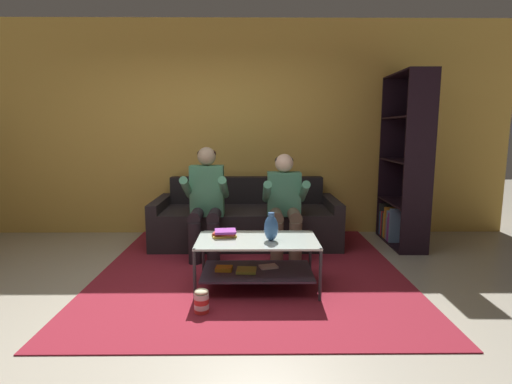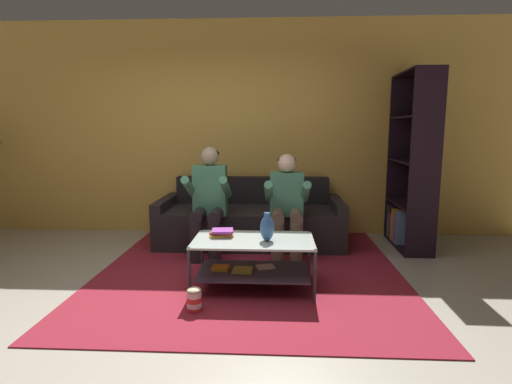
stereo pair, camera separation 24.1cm
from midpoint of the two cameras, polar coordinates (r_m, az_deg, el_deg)
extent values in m
plane|color=#AAA291|center=(3.52, -10.43, -15.43)|extent=(16.80, 16.80, 0.00)
cube|color=gold|center=(5.63, -5.05, 8.93)|extent=(8.40, 0.12, 2.90)
cube|color=black|center=(5.10, 0.58, -4.87)|extent=(2.04, 0.96, 0.46)
cube|color=black|center=(5.41, 0.75, 0.30)|extent=(2.04, 0.18, 0.35)
cube|color=black|center=(5.24, -11.39, -3.99)|extent=(0.13, 0.96, 0.58)
cube|color=black|center=(5.16, 12.74, -4.25)|extent=(0.13, 0.96, 0.58)
cylinder|color=black|center=(4.40, -6.99, -7.19)|extent=(0.14, 0.14, 0.46)
cylinder|color=black|center=(4.37, -4.39, -7.26)|extent=(0.14, 0.14, 0.46)
cylinder|color=black|center=(4.50, -6.67, -3.25)|extent=(0.14, 0.42, 0.14)
cylinder|color=black|center=(4.48, -4.14, -3.29)|extent=(0.14, 0.42, 0.14)
cube|color=#488965|center=(4.65, -5.09, 0.26)|extent=(0.38, 0.22, 0.58)
cylinder|color=#488965|center=(4.50, -7.98, 0.67)|extent=(0.09, 0.49, 0.31)
cylinder|color=#488965|center=(4.44, -2.81, 0.63)|extent=(0.09, 0.49, 0.31)
sphere|color=tan|center=(4.60, -5.15, 5.12)|extent=(0.21, 0.21, 0.21)
ellipsoid|color=black|center=(4.62, -5.12, 5.46)|extent=(0.21, 0.21, 0.13)
cylinder|color=brown|center=(4.34, 4.72, -7.38)|extent=(0.14, 0.14, 0.46)
cylinder|color=brown|center=(4.35, 7.37, -7.38)|extent=(0.14, 0.14, 0.46)
cylinder|color=brown|center=(4.44, 4.69, -3.38)|extent=(0.14, 0.42, 0.14)
cylinder|color=brown|center=(4.46, 7.27, -3.39)|extent=(0.14, 0.42, 0.14)
cube|color=#478667|center=(4.61, 5.89, -0.30)|extent=(0.38, 0.22, 0.50)
cylinder|color=#478667|center=(4.42, 3.38, -0.01)|extent=(0.09, 0.49, 0.31)
cylinder|color=#478667|center=(4.45, 8.64, -0.05)|extent=(0.09, 0.49, 0.31)
sphere|color=beige|center=(4.57, 5.96, 4.11)|extent=(0.21, 0.21, 0.21)
ellipsoid|color=black|center=(4.59, 5.95, 4.45)|extent=(0.21, 0.21, 0.13)
cube|color=#B8C5BC|center=(3.62, 1.56, -6.89)|extent=(1.08, 0.62, 0.02)
cube|color=#3E3346|center=(3.71, 1.54, -11.28)|extent=(1.00, 0.57, 0.02)
cylinder|color=#2F3035|center=(3.46, -7.52, -11.63)|extent=(0.03, 0.03, 0.47)
cylinder|color=#2F3035|center=(3.44, 10.43, -11.85)|extent=(0.03, 0.03, 0.47)
cylinder|color=#2F3035|center=(4.01, -5.99, -8.70)|extent=(0.03, 0.03, 0.47)
cylinder|color=#2F3035|center=(3.99, 9.33, -8.86)|extent=(0.03, 0.03, 0.47)
cube|color=orange|center=(3.72, -3.22, -10.80)|extent=(0.16, 0.13, 0.03)
cube|color=gold|center=(3.68, -0.03, -11.12)|extent=(0.19, 0.17, 0.02)
cube|color=silver|center=(3.77, 3.20, -10.64)|extent=(0.19, 0.15, 0.02)
cube|color=maroon|center=(4.36, 0.93, -10.35)|extent=(3.04, 3.47, 0.01)
cube|color=#904A57|center=(4.36, 0.93, -10.32)|extent=(1.67, 1.91, 0.00)
ellipsoid|color=#30588F|center=(3.54, 3.55, -5.20)|extent=(0.12, 0.12, 0.23)
cylinder|color=#30588F|center=(3.51, 3.57, -3.40)|extent=(0.06, 0.06, 0.05)
cube|color=gold|center=(3.71, -3.12, -6.19)|extent=(0.24, 0.18, 0.02)
cube|color=#C5392E|center=(3.71, -3.08, -5.85)|extent=(0.22, 0.16, 0.02)
cube|color=purple|center=(3.70, -2.95, -5.56)|extent=(0.21, 0.19, 0.02)
cube|color=black|center=(5.69, 21.14, 4.44)|extent=(0.34, 0.03, 2.12)
cube|color=black|center=(4.80, 24.40, 3.53)|extent=(0.34, 0.03, 2.12)
cube|color=black|center=(5.30, 24.30, 3.97)|extent=(0.04, 0.96, 2.12)
cube|color=black|center=(5.42, 21.97, -7.09)|extent=(0.36, 0.93, 0.02)
cube|color=black|center=(5.31, 22.29, -1.68)|extent=(0.36, 0.93, 0.02)
cube|color=black|center=(5.25, 22.63, 4.03)|extent=(0.36, 0.93, 0.02)
cube|color=black|center=(5.23, 22.98, 9.81)|extent=(0.36, 0.93, 0.02)
cube|color=black|center=(5.27, 23.34, 15.46)|extent=(0.36, 0.93, 0.02)
cube|color=#2B2D26|center=(5.78, 20.79, -3.81)|extent=(0.31, 0.03, 0.42)
cube|color=#2659B0|center=(5.73, 20.71, -4.43)|extent=(0.26, 0.06, 0.32)
cube|color=red|center=(5.68, 20.79, -4.49)|extent=(0.25, 0.05, 0.33)
cube|color=#282134|center=(5.63, 20.99, -4.66)|extent=(0.26, 0.05, 0.32)
cube|color=#AEAD3F|center=(5.60, 21.28, -4.72)|extent=(0.29, 0.03, 0.33)
cube|color=orange|center=(5.55, 21.46, -4.38)|extent=(0.30, 0.04, 0.41)
cube|color=#9D7143|center=(5.51, 21.42, -5.17)|extent=(0.27, 0.05, 0.28)
cube|color=#6F94B8|center=(5.46, 21.51, -4.74)|extent=(0.25, 0.03, 0.39)
cube|color=purple|center=(5.44, 21.55, -5.24)|extent=(0.24, 0.03, 0.31)
cube|color=purple|center=(5.40, 22.02, -5.01)|extent=(0.31, 0.05, 0.37)
cube|color=#6E92B9|center=(5.34, 21.77, -4.78)|extent=(0.23, 0.04, 0.44)
cylinder|color=red|center=(3.34, -6.68, -16.33)|extent=(0.12, 0.12, 0.04)
cylinder|color=white|center=(3.33, -6.69, -15.68)|extent=(0.12, 0.12, 0.04)
cylinder|color=red|center=(3.31, -6.71, -15.02)|extent=(0.12, 0.12, 0.04)
cylinder|color=white|center=(3.29, -6.72, -14.35)|extent=(0.12, 0.12, 0.04)
ellipsoid|color=beige|center=(3.28, -6.73, -13.78)|extent=(0.11, 0.11, 0.04)
camera|label=1|loc=(0.12, -88.31, 0.26)|focal=28.00mm
camera|label=2|loc=(0.12, 91.69, -0.26)|focal=28.00mm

